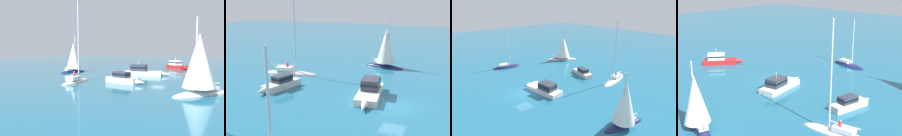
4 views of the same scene
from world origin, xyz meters
The scene contains 7 objects.
ground_plane centered at (0.00, 0.00, 0.00)m, with size 160.00×160.00×0.00m, color #1E607F.
yacht centered at (16.29, -7.00, 0.24)m, with size 7.83×2.81×12.24m.
sloop centered at (4.92, -16.03, 2.73)m, with size 6.36×3.34×7.80m.
powerboat centered at (3.04, -1.85, 0.73)m, with size 3.31×8.36×2.76m.
powerboat_1 centered at (13.74, -0.57, 0.64)m, with size 2.73×6.35×1.60m.
sloop_1 centered at (3.88, 14.46, 0.15)m, with size 6.94×3.16×8.67m.
sailboat centered at (18.04, 10.51, 3.04)m, with size 7.30×6.05×8.79m.
Camera 3 is at (-13.72, -25.93, 14.88)m, focal length 30.04 mm.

